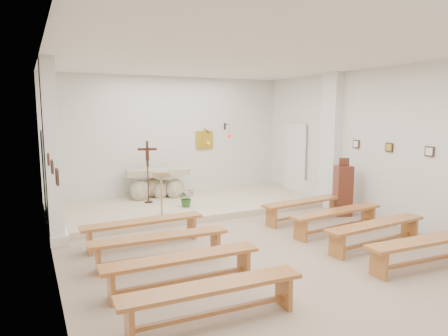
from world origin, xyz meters
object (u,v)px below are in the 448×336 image
bench_left_second (160,243)px  bench_right_third (376,229)px  donation_pedestal (343,190)px  bench_right_second (337,216)px  lectern (161,195)px  bench_left_fourth (213,294)px  bench_right_front (305,205)px  bench_right_fourth (427,246)px  bench_left_front (143,226)px  crucifix_stand (148,167)px  altar (157,185)px  bench_left_third (182,264)px

bench_left_second → bench_right_third: (3.81, -1.05, 0.00)m
donation_pedestal → bench_right_second: size_ratio=0.61×
lectern → bench_left_fourth: (-0.74, -4.31, -0.32)m
bench_right_front → bench_right_third: bearing=-95.5°
bench_right_fourth → bench_left_front: bearing=144.0°
crucifix_stand → bench_left_fourth: bearing=-81.4°
bench_right_third → bench_right_front: bearing=86.1°
altar → bench_right_third: bearing=-55.8°
donation_pedestal → bench_left_third: (-4.93, -2.09, -0.25)m
altar → bench_right_front: bearing=-43.4°
donation_pedestal → bench_left_fourth: size_ratio=0.61×
lectern → bench_left_third: size_ratio=0.47×
altar → bench_left_second: bearing=-97.4°
crucifix_stand → bench_left_second: bearing=-86.0°
donation_pedestal → lectern: bearing=-175.2°
altar → lectern: (-0.55, -2.12, 0.20)m
altar → donation_pedestal: 4.91m
lectern → crucifix_stand: size_ratio=0.66×
bench_right_second → crucifix_stand: bearing=122.4°
crucifix_stand → donation_pedestal: (4.05, -2.77, -0.47)m
donation_pedestal → bench_left_third: donation_pedestal is taller
bench_right_front → bench_left_front: bearing=174.5°
donation_pedestal → bench_left_front: (-4.93, 0.00, -0.25)m
altar → lectern: size_ratio=1.65×
lectern → bench_right_second: lectern is taller
bench_left_front → bench_right_second: same height
crucifix_stand → altar: bearing=69.4°
altar → bench_left_front: (-1.28, -3.29, -0.12)m
bench_right_fourth → bench_left_second: bearing=154.7°
bench_right_front → bench_left_third: same height
bench_right_second → donation_pedestal: bearing=37.8°
altar → bench_right_fourth: bearing=-59.4°
altar → bench_left_front: bearing=-102.2°
crucifix_stand → bench_left_third: size_ratio=0.70×
crucifix_stand → bench_left_third: (-0.88, -4.86, -0.72)m
bench_right_front → bench_left_second: 3.95m
altar → bench_left_fourth: size_ratio=0.76×
bench_right_front → bench_right_fourth: bearing=-95.5°
lectern → altar: bearing=89.9°
bench_right_second → bench_right_third: same height
bench_left_front → bench_right_third: (3.81, -2.09, 0.00)m
bench_right_front → bench_right_third: 2.09m
altar → bench_left_third: 5.53m
altar → bench_right_fourth: altar is taller
lectern → bench_left_front: bearing=-107.9°
crucifix_stand → bench_right_third: 5.72m
crucifix_stand → bench_right_front: bearing=-26.4°
bench_right_fourth → bench_right_front: bearing=93.5°
bench_right_fourth → lectern: bearing=129.0°
lectern → bench_left_front: (-0.74, -1.17, -0.32)m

